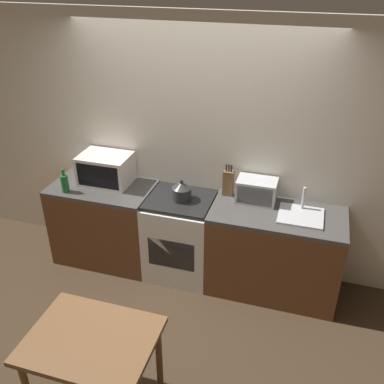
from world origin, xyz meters
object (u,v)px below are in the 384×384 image
microwave (106,169)px  bottle (65,183)px  kettle (182,191)px  stove_range (181,236)px  dining_table (92,350)px  toaster_oven (257,191)px

microwave → bottle: microwave is taller
kettle → stove_range: bearing=151.0°
microwave → dining_table: bearing=-66.9°
stove_range → toaster_oven: size_ratio=2.37×
microwave → toaster_oven: size_ratio=1.37×
microwave → bottle: (-0.31, -0.30, -0.06)m
kettle → dining_table: (-0.09, -1.71, -0.34)m
toaster_oven → dining_table: bearing=-112.7°
microwave → stove_range: bearing=-6.8°
bottle → dining_table: 1.90m
stove_range → dining_table: bearing=-92.2°
dining_table → stove_range: bearing=87.8°
bottle → dining_table: (1.09, -1.52, -0.35)m
kettle → bottle: (-1.17, -0.19, 0.00)m
microwave → bottle: size_ratio=2.07×
kettle → dining_table: size_ratio=0.25×
bottle → toaster_oven: (1.88, 0.37, 0.02)m
microwave → dining_table: (0.78, -1.82, -0.41)m
stove_range → toaster_oven: (0.72, 0.17, 0.57)m
kettle → bottle: bottle is taller
toaster_oven → dining_table: (-0.79, -1.89, -0.36)m
kettle → toaster_oven: (0.70, 0.18, 0.02)m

